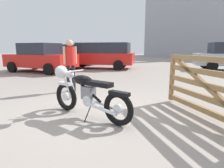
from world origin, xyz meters
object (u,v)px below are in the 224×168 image
red_hatchback_near (40,58)px  dark_sedan_left (101,55)px  silver_sedan_mid (71,55)px  vintage_motorcycle (86,94)px  bystander (70,60)px  timber_gate (219,87)px

red_hatchback_near → dark_sedan_left: bearing=52.1°
silver_sedan_mid → dark_sedan_left: bearing=-14.2°
dark_sedan_left → vintage_motorcycle: bearing=104.0°
vintage_motorcycle → red_hatchback_near: red_hatchback_near is taller
silver_sedan_mid → bystander: bearing=-45.9°
vintage_motorcycle → timber_gate: 2.53m
dark_sedan_left → red_hatchback_near: bearing=41.3°
timber_gate → dark_sedan_left: bearing=-0.0°
timber_gate → silver_sedan_mid: bearing=7.6°
red_hatchback_near → silver_sedan_mid: same height
timber_gate → dark_sedan_left: (-6.04, 7.84, 0.24)m
red_hatchback_near → silver_sedan_mid: 4.70m
vintage_motorcycle → timber_gate: bearing=-150.3°
vintage_motorcycle → dark_sedan_left: bearing=-51.7°
silver_sedan_mid → vintage_motorcycle: bearing=-44.4°
timber_gate → red_hatchback_near: red_hatchback_near is taller
red_hatchback_near → dark_sedan_left: dark_sedan_left is taller
vintage_motorcycle → silver_sedan_mid: 12.31m
red_hatchback_near → dark_sedan_left: (2.49, 3.01, 0.10)m
vintage_motorcycle → red_hatchback_near: bearing=-26.6°
bystander → dark_sedan_left: size_ratio=0.34×
vintage_motorcycle → bystander: 2.50m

